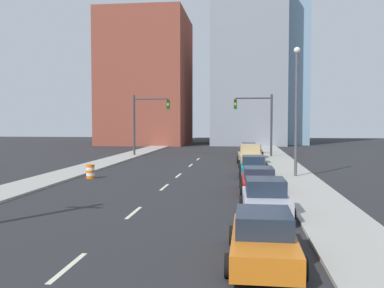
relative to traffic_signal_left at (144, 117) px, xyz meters
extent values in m
cube|color=#9E9B93|center=(-1.72, 4.92, -4.30)|extent=(2.85, 97.02, 0.13)
cube|color=#9E9B93|center=(14.58, 4.92, -4.30)|extent=(2.85, 97.02, 0.13)
cube|color=beige|center=(6.43, -36.05, -4.36)|extent=(0.16, 2.40, 0.01)
cube|color=beige|center=(6.43, -29.20, -4.36)|extent=(0.16, 2.40, 0.01)
cube|color=beige|center=(6.43, -22.12, -4.36)|extent=(0.16, 2.40, 0.01)
cube|color=beige|center=(6.43, -16.63, -4.36)|extent=(0.16, 2.40, 0.01)
cube|color=beige|center=(6.43, -9.45, -4.36)|extent=(0.16, 2.40, 0.01)
cube|color=beige|center=(6.43, -3.16, -4.36)|extent=(0.16, 2.40, 0.01)
cube|color=brown|center=(-5.54, 25.98, 6.62)|extent=(14.00, 16.00, 21.95)
cube|color=gray|center=(11.81, 29.98, 8.75)|extent=(12.00, 20.00, 26.23)
cube|color=#7A9EB7|center=(15.21, 33.98, 14.09)|extent=(13.00, 20.00, 36.91)
cylinder|color=#38383D|center=(-1.10, 0.00, -0.96)|extent=(0.24, 0.24, 6.79)
cylinder|color=#38383D|center=(0.83, 0.00, 2.03)|extent=(3.87, 0.16, 0.16)
cube|color=#194C1E|center=(2.77, 0.00, 1.40)|extent=(0.34, 0.32, 1.10)
cylinder|color=#4C0C0C|center=(2.77, -0.17, 1.74)|extent=(0.22, 0.04, 0.22)
cylinder|color=yellow|center=(2.77, -0.17, 1.40)|extent=(0.22, 0.04, 0.22)
cylinder|color=#0C3F14|center=(2.77, -0.17, 1.06)|extent=(0.22, 0.04, 0.22)
cylinder|color=#38383D|center=(14.04, 0.00, -0.96)|extent=(0.24, 0.24, 6.79)
cylinder|color=#38383D|center=(12.10, 0.00, 2.03)|extent=(3.87, 0.16, 0.16)
cube|color=#194C1E|center=(10.17, 0.00, 1.40)|extent=(0.34, 0.32, 1.10)
cylinder|color=#4C0C0C|center=(10.17, -0.17, 1.74)|extent=(0.22, 0.04, 0.22)
cylinder|color=yellow|center=(10.17, -0.17, 1.40)|extent=(0.22, 0.04, 0.22)
cylinder|color=#0C3F14|center=(10.17, -0.17, 1.06)|extent=(0.22, 0.04, 0.22)
cylinder|color=orange|center=(0.73, -18.88, -4.26)|extent=(0.56, 0.56, 0.19)
cylinder|color=white|center=(0.73, -18.88, -4.07)|extent=(0.56, 0.56, 0.19)
cylinder|color=orange|center=(0.73, -18.88, -3.88)|extent=(0.56, 0.56, 0.19)
cylinder|color=white|center=(0.73, -18.88, -3.69)|extent=(0.56, 0.56, 0.19)
cylinder|color=orange|center=(0.73, -18.88, -3.50)|extent=(0.56, 0.56, 0.19)
cylinder|color=#4C4C51|center=(14.60, -16.92, -0.13)|extent=(0.20, 0.20, 8.45)
sphere|color=white|center=(14.60, -16.92, 4.32)|extent=(0.44, 0.44, 0.44)
cube|color=orange|center=(11.59, -34.88, -3.87)|extent=(1.75, 4.58, 0.64)
cube|color=#1E2838|center=(11.59, -34.88, -3.27)|extent=(1.52, 2.07, 0.58)
cylinder|color=black|center=(10.72, -33.45, -4.06)|extent=(0.23, 0.61, 0.61)
cylinder|color=black|center=(12.49, -33.47, -4.06)|extent=(0.23, 0.61, 0.61)
cylinder|color=black|center=(10.69, -36.29, -4.06)|extent=(0.23, 0.61, 0.61)
cylinder|color=black|center=(12.47, -36.30, -4.06)|extent=(0.23, 0.61, 0.61)
cube|color=#B2B2BC|center=(11.94, -29.11, -3.83)|extent=(1.87, 4.28, 0.72)
cube|color=#1E2838|center=(11.94, -29.11, -3.15)|extent=(1.60, 1.95, 0.64)
cylinder|color=black|center=(10.99, -27.82, -4.06)|extent=(0.23, 0.61, 0.60)
cylinder|color=black|center=(12.82, -27.78, -4.06)|extent=(0.23, 0.61, 0.60)
cylinder|color=black|center=(11.05, -30.45, -4.06)|extent=(0.23, 0.61, 0.60)
cylinder|color=black|center=(12.88, -30.41, -4.06)|extent=(0.23, 0.61, 0.60)
cube|color=red|center=(11.88, -23.17, -3.87)|extent=(1.86, 4.65, 0.60)
cube|color=#1E2838|center=(11.88, -23.17, -3.29)|extent=(1.61, 2.11, 0.57)
cylinder|color=black|center=(10.93, -21.75, -4.02)|extent=(0.23, 0.69, 0.69)
cylinder|color=black|center=(12.78, -21.72, -4.02)|extent=(0.23, 0.69, 0.69)
cylinder|color=black|center=(10.98, -24.62, -4.02)|extent=(0.23, 0.69, 0.69)
cylinder|color=black|center=(12.83, -24.59, -4.02)|extent=(0.23, 0.69, 0.69)
cube|color=#196B75|center=(11.74, -16.51, -3.84)|extent=(1.76, 4.54, 0.65)
cube|color=#1E2838|center=(11.74, -16.51, -3.20)|extent=(1.53, 2.05, 0.61)
cylinder|color=black|center=(10.84, -15.12, -4.00)|extent=(0.23, 0.72, 0.72)
cylinder|color=black|center=(12.61, -15.10, -4.00)|extent=(0.23, 0.72, 0.72)
cylinder|color=black|center=(10.87, -17.93, -4.00)|extent=(0.23, 0.72, 0.72)
cylinder|color=black|center=(12.64, -17.91, -4.00)|extent=(0.23, 0.72, 0.72)
cube|color=tan|center=(11.67, -8.91, -3.76)|extent=(2.27, 6.47, 0.83)
cube|color=tan|center=(11.63, -7.95, -2.94)|extent=(1.82, 2.00, 0.83)
cylinder|color=black|center=(10.57, -6.98, -4.03)|extent=(0.25, 0.67, 0.67)
cylinder|color=black|center=(12.59, -6.88, -4.03)|extent=(0.25, 0.67, 0.67)
cylinder|color=black|center=(10.76, -10.94, -4.03)|extent=(0.25, 0.67, 0.67)
cylinder|color=black|center=(12.78, -10.84, -4.03)|extent=(0.25, 0.67, 0.67)
cube|color=brown|center=(12.05, -2.10, -3.84)|extent=(2.09, 4.60, 0.67)
cube|color=#1E2838|center=(12.05, -2.10, -3.19)|extent=(1.73, 2.11, 0.62)
cylinder|color=black|center=(11.17, -0.65, -4.02)|extent=(0.26, 0.68, 0.67)
cylinder|color=black|center=(13.08, -0.76, -4.02)|extent=(0.26, 0.68, 0.67)
cylinder|color=black|center=(11.02, -3.44, -4.02)|extent=(0.26, 0.68, 0.67)
cylinder|color=black|center=(12.92, -3.55, -4.02)|extent=(0.26, 0.68, 0.67)
cube|color=maroon|center=(11.68, 3.92, -3.86)|extent=(1.98, 4.71, 0.60)
cube|color=#1E2838|center=(11.68, 3.92, -3.27)|extent=(1.65, 2.15, 0.58)
cylinder|color=black|center=(10.83, 5.39, -4.01)|extent=(0.25, 0.71, 0.70)
cylinder|color=black|center=(12.67, 5.31, -4.01)|extent=(0.25, 0.71, 0.70)
cylinder|color=black|center=(10.70, 2.52, -4.01)|extent=(0.25, 0.71, 0.70)
cylinder|color=black|center=(12.54, 2.44, -4.01)|extent=(0.25, 0.71, 0.70)
camera|label=1|loc=(11.02, -46.70, -0.50)|focal=40.00mm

